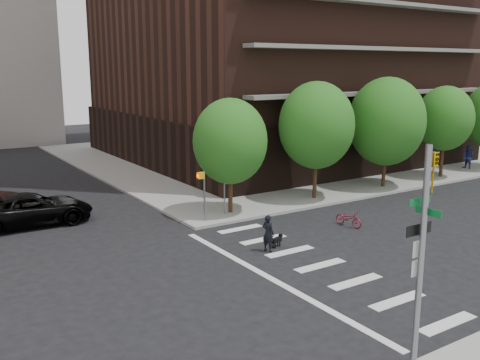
{
  "coord_description": "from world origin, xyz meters",
  "views": [
    {
      "loc": [
        -10.92,
        -15.44,
        7.91
      ],
      "look_at": [
        3.0,
        6.0,
        2.5
      ],
      "focal_mm": 40.0,
      "sensor_mm": 36.0,
      "label": 1
    }
  ],
  "objects_px": {
    "scooter": "(349,218)",
    "pedestrian_far": "(468,157)",
    "traffic_signal": "(420,283)",
    "parked_car_black": "(32,209)",
    "dog_walker": "(268,233)"
  },
  "relations": [
    {
      "from": "scooter",
      "to": "pedestrian_far",
      "type": "xyz_separation_m",
      "value": [
        18.38,
        5.83,
        0.64
      ]
    },
    {
      "from": "traffic_signal",
      "to": "parked_car_black",
      "type": "xyz_separation_m",
      "value": [
        -5.03,
        19.85,
        -1.87
      ]
    },
    {
      "from": "traffic_signal",
      "to": "parked_car_black",
      "type": "relative_size",
      "value": 1.01
    },
    {
      "from": "scooter",
      "to": "traffic_signal",
      "type": "bearing_deg",
      "value": -135.17
    },
    {
      "from": "parked_car_black",
      "to": "scooter",
      "type": "relative_size",
      "value": 3.74
    },
    {
      "from": "scooter",
      "to": "pedestrian_far",
      "type": "relative_size",
      "value": 0.88
    },
    {
      "from": "parked_car_black",
      "to": "pedestrian_far",
      "type": "relative_size",
      "value": 3.28
    },
    {
      "from": "scooter",
      "to": "parked_car_black",
      "type": "bearing_deg",
      "value": 138.4
    },
    {
      "from": "parked_car_black",
      "to": "scooter",
      "type": "distance_m",
      "value": 16.1
    },
    {
      "from": "parked_car_black",
      "to": "dog_walker",
      "type": "bearing_deg",
      "value": -140.01
    },
    {
      "from": "parked_car_black",
      "to": "dog_walker",
      "type": "relative_size",
      "value": 3.61
    },
    {
      "from": "traffic_signal",
      "to": "dog_walker",
      "type": "height_order",
      "value": "traffic_signal"
    },
    {
      "from": "pedestrian_far",
      "to": "scooter",
      "type": "bearing_deg",
      "value": -71.91
    },
    {
      "from": "dog_walker",
      "to": "pedestrian_far",
      "type": "bearing_deg",
      "value": -90.77
    },
    {
      "from": "traffic_signal",
      "to": "pedestrian_far",
      "type": "xyz_separation_m",
      "value": [
        26.71,
        16.72,
        -1.64
      ]
    }
  ]
}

